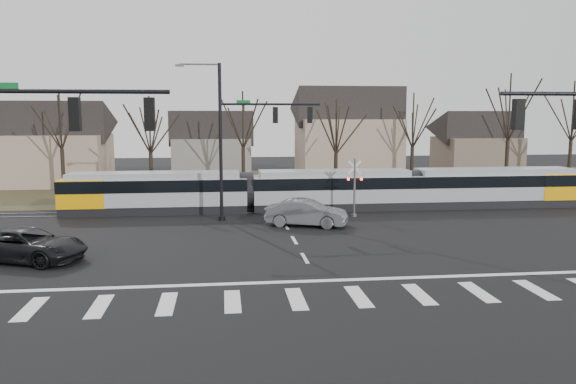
{
  "coord_description": "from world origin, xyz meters",
  "views": [
    {
      "loc": [
        -3.88,
        -24.24,
        6.85
      ],
      "look_at": [
        0.0,
        9.0,
        2.3
      ],
      "focal_mm": 35.0,
      "sensor_mm": 36.0,
      "label": 1
    }
  ],
  "objects": [
    {
      "name": "lane_dashes",
      "position": [
        0.0,
        16.0,
        0.01
      ],
      "size": [
        0.18,
        30.0,
        0.01
      ],
      "color": "silver",
      "rests_on": "ground"
    },
    {
      "name": "rail_crossing_signal",
      "position": [
        5.0,
        12.79,
        1.89
      ],
      "size": [
        1.08,
        0.36,
        4.0
      ],
      "color": "#59595B",
      "rests_on": "ground"
    },
    {
      "name": "grass_verge",
      "position": [
        0.0,
        32.0,
        0.01
      ],
      "size": [
        140.0,
        28.0,
        0.01
      ],
      "primitive_type": "cube",
      "color": "#38331E",
      "rests_on": "ground"
    },
    {
      "name": "stop_line",
      "position": [
        0.0,
        -1.8,
        0.01
      ],
      "size": [
        28.0,
        0.35,
        0.01
      ],
      "primitive_type": "cube",
      "color": "silver",
      "rests_on": "ground"
    },
    {
      "name": "tree_row",
      "position": [
        2.0,
        26.0,
        5.0
      ],
      "size": [
        59.2,
        7.2,
        10.0
      ],
      "color": "black",
      "rests_on": "ground"
    },
    {
      "name": "house_c",
      "position": [
        9.0,
        33.0,
        5.23
      ],
      "size": [
        10.8,
        8.64,
        10.1
      ],
      "color": "gray",
      "rests_on": "ground"
    },
    {
      "name": "tram",
      "position": [
        4.05,
        16.0,
        1.58
      ],
      "size": [
        38.19,
        2.84,
        2.9
      ],
      "color": "gray",
      "rests_on": "ground"
    },
    {
      "name": "signal_pole_near_left",
      "position": [
        -10.41,
        -6.0,
        5.7
      ],
      "size": [
        9.28,
        0.44,
        10.2
      ],
      "color": "black",
      "rests_on": "ground"
    },
    {
      "name": "house_d",
      "position": [
        24.0,
        35.0,
        3.97
      ],
      "size": [
        8.64,
        7.56,
        7.65
      ],
      "color": "brown",
      "rests_on": "ground"
    },
    {
      "name": "suv",
      "position": [
        -13.12,
        2.96,
        0.78
      ],
      "size": [
        6.26,
        7.31,
        1.56
      ],
      "primitive_type": "imported",
      "rotation": [
        0.0,
        0.0,
        1.21
      ],
      "color": "black",
      "rests_on": "ground"
    },
    {
      "name": "house_b",
      "position": [
        -5.0,
        36.0,
        3.97
      ],
      "size": [
        8.64,
        7.56,
        7.65
      ],
      "color": "slate",
      "rests_on": "ground"
    },
    {
      "name": "rail_pair",
      "position": [
        0.0,
        15.8,
        0.03
      ],
      "size": [
        90.0,
        1.52,
        0.06
      ],
      "color": "#59595E",
      "rests_on": "ground"
    },
    {
      "name": "ground",
      "position": [
        0.0,
        0.0,
        0.0
      ],
      "size": [
        140.0,
        140.0,
        0.0
      ],
      "primitive_type": "plane",
      "color": "black"
    },
    {
      "name": "crosswalk",
      "position": [
        0.0,
        -4.0,
        0.01
      ],
      "size": [
        27.0,
        2.6,
        0.01
      ],
      "color": "silver",
      "rests_on": "ground"
    },
    {
      "name": "sedan",
      "position": [
        1.27,
        9.96,
        0.83
      ],
      "size": [
        4.98,
        6.18,
        1.67
      ],
      "primitive_type": "imported",
      "rotation": [
        0.0,
        0.0,
        1.23
      ],
      "color": "#575A60",
      "rests_on": "ground"
    },
    {
      "name": "house_a",
      "position": [
        -20.0,
        34.0,
        4.46
      ],
      "size": [
        9.72,
        8.64,
        8.6
      ],
      "color": "gray",
      "rests_on": "ground"
    },
    {
      "name": "signal_pole_far",
      "position": [
        -2.41,
        12.5,
        5.7
      ],
      "size": [
        9.28,
        0.44,
        10.2
      ],
      "color": "black",
      "rests_on": "ground"
    }
  ]
}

